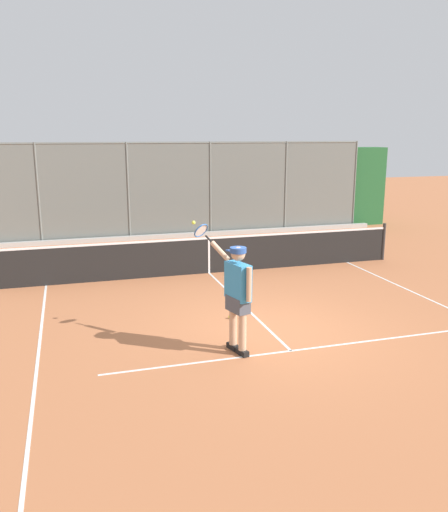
{
  "coord_description": "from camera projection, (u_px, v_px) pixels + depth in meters",
  "views": [
    {
      "loc": [
        3.44,
        8.49,
        3.56
      ],
      "look_at": [
        0.35,
        -1.79,
        1.05
      ],
      "focal_mm": 36.67,
      "sensor_mm": 36.0,
      "label": 1
    }
  ],
  "objects": [
    {
      "name": "court_line_markings",
      "position": [
        299.0,
        358.0,
        8.51
      ],
      "size": [
        8.2,
        9.65,
        0.01
      ],
      "color": "white",
      "rests_on": "ground"
    },
    {
      "name": "tennis_net",
      "position": [
        209.0,
        255.0,
        13.62
      ],
      "size": [
        10.53,
        0.09,
        1.07
      ],
      "color": "#2D2D2D",
      "rests_on": "ground"
    },
    {
      "name": "ground_plane",
      "position": [
        270.0,
        331.0,
        9.7
      ],
      "size": [
        60.0,
        60.0,
        0.0
      ],
      "primitive_type": "plane",
      "color": "#B76B42"
    },
    {
      "name": "tennis_ball_near_baseline",
      "position": [
        230.0,
        317.0,
        10.33
      ],
      "size": [
        0.07,
        0.07,
        0.07
      ],
      "primitive_type": "sphere",
      "color": "#CCDB33",
      "rests_on": "ground"
    },
    {
      "name": "fence_backdrop",
      "position": [
        167.0,
        192.0,
        18.77
      ],
      "size": [
        17.47,
        1.37,
        3.31
      ],
      "color": "slate",
      "rests_on": "ground"
    },
    {
      "name": "tennis_player",
      "position": [
        237.0,
        290.0,
        8.53
      ],
      "size": [
        0.74,
        1.36,
        2.1
      ],
      "rotation": [
        0.0,
        0.0,
        -1.31
      ],
      "color": "black",
      "rests_on": "ground"
    }
  ]
}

